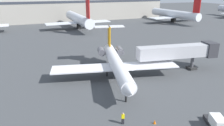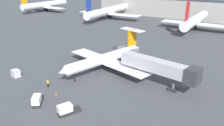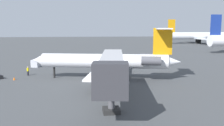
{
  "view_description": "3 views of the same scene",
  "coord_description": "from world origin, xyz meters",
  "px_view_note": "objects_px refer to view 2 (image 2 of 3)",
  "views": [
    {
      "loc": [
        -16.93,
        -34.73,
        17.05
      ],
      "look_at": [
        -2.72,
        1.38,
        3.55
      ],
      "focal_mm": 34.33,
      "sensor_mm": 36.0,
      "label": 1
    },
    {
      "loc": [
        29.27,
        -42.35,
        22.43
      ],
      "look_at": [
        0.13,
        1.82,
        2.34
      ],
      "focal_mm": 37.3,
      "sensor_mm": 36.0,
      "label": 2
    },
    {
      "loc": [
        41.8,
        -2.6,
        9.08
      ],
      "look_at": [
        -0.84,
        2.71,
        2.95
      ],
      "focal_mm": 40.33,
      "sensor_mm": 36.0,
      "label": 3
    }
  ],
  "objects_px": {
    "parked_airliner_west_end": "(45,5)",
    "parked_airliner_west_mid": "(109,11)",
    "regional_jet": "(107,58)",
    "parked_airliner_centre": "(195,20)",
    "ground_crew_marshaller": "(48,83)",
    "baggage_tug_trailing": "(37,100)",
    "baggage_tug_lead": "(67,110)",
    "jet_bridge": "(162,68)",
    "cargo_container_uld": "(16,73)",
    "traffic_cone_near": "(56,94)"
  },
  "relations": [
    {
      "from": "baggage_tug_trailing",
      "to": "parked_airliner_west_end",
      "type": "bearing_deg",
      "value": 137.71
    },
    {
      "from": "parked_airliner_centre",
      "to": "parked_airliner_west_mid",
      "type": "bearing_deg",
      "value": 176.88
    },
    {
      "from": "baggage_tug_lead",
      "to": "cargo_container_uld",
      "type": "bearing_deg",
      "value": 166.7
    },
    {
      "from": "baggage_tug_lead",
      "to": "parked_airliner_centre",
      "type": "relative_size",
      "value": 0.12
    },
    {
      "from": "jet_bridge",
      "to": "parked_airliner_west_end",
      "type": "relative_size",
      "value": 0.51
    },
    {
      "from": "regional_jet",
      "to": "parked_airliner_west_mid",
      "type": "relative_size",
      "value": 0.62
    },
    {
      "from": "parked_airliner_west_mid",
      "to": "regional_jet",
      "type": "bearing_deg",
      "value": -56.17
    },
    {
      "from": "jet_bridge",
      "to": "parked_airliner_centre",
      "type": "distance_m",
      "value": 59.8
    },
    {
      "from": "regional_jet",
      "to": "parked_airliner_centre",
      "type": "height_order",
      "value": "parked_airliner_centre"
    },
    {
      "from": "jet_bridge",
      "to": "baggage_tug_trailing",
      "type": "height_order",
      "value": "jet_bridge"
    },
    {
      "from": "ground_crew_marshaller",
      "to": "baggage_tug_trailing",
      "type": "height_order",
      "value": "baggage_tug_trailing"
    },
    {
      "from": "jet_bridge",
      "to": "parked_airliner_west_end",
      "type": "bearing_deg",
      "value": 149.69
    },
    {
      "from": "regional_jet",
      "to": "parked_airliner_west_end",
      "type": "bearing_deg",
      "value": 146.38
    },
    {
      "from": "parked_airliner_centre",
      "to": "regional_jet",
      "type": "bearing_deg",
      "value": -95.86
    },
    {
      "from": "jet_bridge",
      "to": "baggage_tug_trailing",
      "type": "xyz_separation_m",
      "value": [
        -16.2,
        -19.55,
        -3.47
      ]
    },
    {
      "from": "cargo_container_uld",
      "to": "traffic_cone_near",
      "type": "height_order",
      "value": "cargo_container_uld"
    },
    {
      "from": "ground_crew_marshaller",
      "to": "traffic_cone_near",
      "type": "xyz_separation_m",
      "value": [
        3.96,
        -1.54,
        -0.58
      ]
    },
    {
      "from": "regional_jet",
      "to": "baggage_tug_trailing",
      "type": "distance_m",
      "value": 21.17
    },
    {
      "from": "parked_airliner_west_end",
      "to": "baggage_tug_trailing",
      "type": "bearing_deg",
      "value": -42.29
    },
    {
      "from": "jet_bridge",
      "to": "cargo_container_uld",
      "type": "relative_size",
      "value": 7.89
    },
    {
      "from": "regional_jet",
      "to": "ground_crew_marshaller",
      "type": "xyz_separation_m",
      "value": [
        -5.11,
        -15.0,
        -2.4
      ]
    },
    {
      "from": "baggage_tug_trailing",
      "to": "parked_airliner_west_end",
      "type": "xyz_separation_m",
      "value": [
        -89.25,
        81.2,
        3.4
      ]
    },
    {
      "from": "parked_airliner_west_end",
      "to": "parked_airliner_west_mid",
      "type": "height_order",
      "value": "parked_airliner_west_mid"
    },
    {
      "from": "parked_airliner_west_end",
      "to": "parked_airliner_west_mid",
      "type": "relative_size",
      "value": 0.85
    },
    {
      "from": "cargo_container_uld",
      "to": "parked_airliner_west_end",
      "type": "xyz_separation_m",
      "value": [
        -74.99,
        75.57,
        3.4
      ]
    },
    {
      "from": "parked_airliner_centre",
      "to": "ground_crew_marshaller",
      "type": "bearing_deg",
      "value": -98.63
    },
    {
      "from": "jet_bridge",
      "to": "parked_airliner_west_mid",
      "type": "distance_m",
      "value": 82.76
    },
    {
      "from": "jet_bridge",
      "to": "parked_airliner_west_mid",
      "type": "bearing_deg",
      "value": 131.86
    },
    {
      "from": "jet_bridge",
      "to": "traffic_cone_near",
      "type": "xyz_separation_m",
      "value": [
        -16.04,
        -15.09,
        -4.03
      ]
    },
    {
      "from": "baggage_tug_trailing",
      "to": "parked_airliner_west_end",
      "type": "height_order",
      "value": "parked_airliner_west_end"
    },
    {
      "from": "baggage_tug_lead",
      "to": "parked_airliner_centre",
      "type": "bearing_deg",
      "value": 89.7
    },
    {
      "from": "baggage_tug_lead",
      "to": "jet_bridge",
      "type": "bearing_deg",
      "value": 63.61
    },
    {
      "from": "jet_bridge",
      "to": "regional_jet",
      "type": "bearing_deg",
      "value": 174.47
    },
    {
      "from": "cargo_container_uld",
      "to": "traffic_cone_near",
      "type": "relative_size",
      "value": 4.17
    },
    {
      "from": "ground_crew_marshaller",
      "to": "parked_airliner_west_mid",
      "type": "relative_size",
      "value": 0.04
    },
    {
      "from": "parked_airliner_west_mid",
      "to": "baggage_tug_lead",
      "type": "bearing_deg",
      "value": -60.35
    },
    {
      "from": "parked_airliner_west_end",
      "to": "baggage_tug_lead",
      "type": "bearing_deg",
      "value": -39.98
    },
    {
      "from": "regional_jet",
      "to": "parked_airliner_west_mid",
      "type": "distance_m",
      "value": 72.47
    },
    {
      "from": "baggage_tug_lead",
      "to": "cargo_container_uld",
      "type": "xyz_separation_m",
      "value": [
        -21.08,
        4.98,
        -0.0
      ]
    },
    {
      "from": "regional_jet",
      "to": "ground_crew_marshaller",
      "type": "relative_size",
      "value": 15.44
    },
    {
      "from": "regional_jet",
      "to": "traffic_cone_near",
      "type": "height_order",
      "value": "regional_jet"
    },
    {
      "from": "baggage_tug_lead",
      "to": "baggage_tug_trailing",
      "type": "bearing_deg",
      "value": -174.59
    },
    {
      "from": "baggage_tug_lead",
      "to": "parked_airliner_west_end",
      "type": "relative_size",
      "value": 0.12
    },
    {
      "from": "jet_bridge",
      "to": "cargo_container_uld",
      "type": "xyz_separation_m",
      "value": [
        -30.46,
        -13.92,
        -3.47
      ]
    },
    {
      "from": "parked_airliner_west_end",
      "to": "parked_airliner_centre",
      "type": "bearing_deg",
      "value": -1.5
    },
    {
      "from": "baggage_tug_trailing",
      "to": "parked_airliner_centre",
      "type": "relative_size",
      "value": 0.12
    },
    {
      "from": "regional_jet",
      "to": "cargo_container_uld",
      "type": "height_order",
      "value": "regional_jet"
    },
    {
      "from": "jet_bridge",
      "to": "traffic_cone_near",
      "type": "bearing_deg",
      "value": -136.75
    },
    {
      "from": "baggage_tug_lead",
      "to": "baggage_tug_trailing",
      "type": "xyz_separation_m",
      "value": [
        -6.82,
        -0.65,
        0.0
      ]
    },
    {
      "from": "regional_jet",
      "to": "baggage_tug_lead",
      "type": "xyz_separation_m",
      "value": [
        5.51,
        -20.35,
        -2.42
      ]
    }
  ]
}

